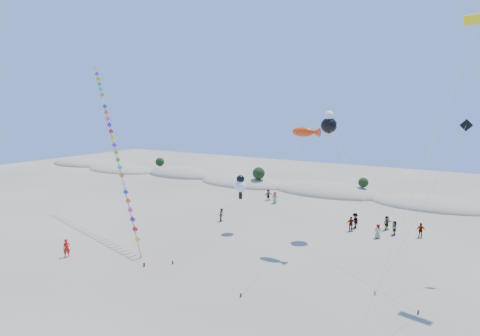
{
  "coord_description": "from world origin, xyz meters",
  "views": [
    {
      "loc": [
        21.56,
        -18.92,
        14.23
      ],
      "look_at": [
        1.77,
        14.0,
        8.36
      ],
      "focal_mm": 30.0,
      "sensor_mm": 36.0,
      "label": 1
    }
  ],
  "objects_px": {
    "fish_kite": "(306,132)",
    "parafoil_kite": "(478,25)",
    "flyer_foreground": "(67,248)",
    "kite_train": "(113,140)"
  },
  "relations": [
    {
      "from": "kite_train",
      "to": "fish_kite",
      "type": "distance_m",
      "value": 22.54
    },
    {
      "from": "kite_train",
      "to": "flyer_foreground",
      "type": "height_order",
      "value": "kite_train"
    },
    {
      "from": "flyer_foreground",
      "to": "parafoil_kite",
      "type": "bearing_deg",
      "value": -40.25
    },
    {
      "from": "fish_kite",
      "to": "flyer_foreground",
      "type": "relative_size",
      "value": 7.19
    },
    {
      "from": "kite_train",
      "to": "fish_kite",
      "type": "bearing_deg",
      "value": 10.91
    },
    {
      "from": "fish_kite",
      "to": "parafoil_kite",
      "type": "height_order",
      "value": "parafoil_kite"
    },
    {
      "from": "kite_train",
      "to": "flyer_foreground",
      "type": "relative_size",
      "value": 12.48
    },
    {
      "from": "kite_train",
      "to": "flyer_foreground",
      "type": "xyz_separation_m",
      "value": [
        3.51,
        -9.35,
        -9.57
      ]
    },
    {
      "from": "fish_kite",
      "to": "parafoil_kite",
      "type": "bearing_deg",
      "value": -6.18
    },
    {
      "from": "parafoil_kite",
      "to": "flyer_foreground",
      "type": "relative_size",
      "value": 11.96
    }
  ]
}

